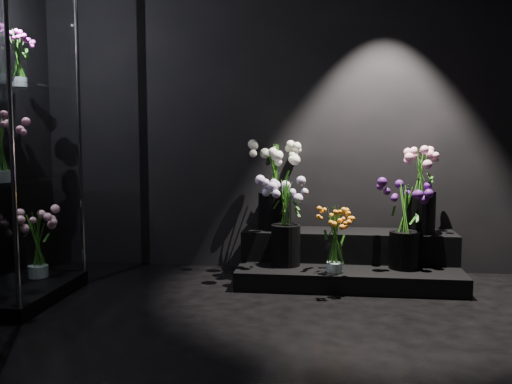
# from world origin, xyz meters

# --- Properties ---
(floor) EXTENTS (4.00, 4.00, 0.00)m
(floor) POSITION_xyz_m (0.00, 0.00, 0.00)
(floor) COLOR black
(floor) RESTS_ON ground
(wall_back) EXTENTS (4.00, 0.00, 4.00)m
(wall_back) POSITION_xyz_m (0.00, 2.00, 1.40)
(wall_back) COLOR black
(wall_back) RESTS_ON floor
(display_riser) EXTENTS (1.68, 0.75, 0.37)m
(display_riser) POSITION_xyz_m (0.60, 1.66, 0.15)
(display_riser) COLOR black
(display_riser) RESTS_ON floor
(display_case) EXTENTS (0.59, 0.98, 2.15)m
(display_case) POSITION_xyz_m (-1.69, 0.83, 1.07)
(display_case) COLOR black
(display_case) RESTS_ON floor
(bouquet_orange_bells) EXTENTS (0.32, 0.32, 0.50)m
(bouquet_orange_bells) POSITION_xyz_m (0.49, 1.33, 0.40)
(bouquet_orange_bells) COLOR white
(bouquet_orange_bells) RESTS_ON display_riser
(bouquet_lilac) EXTENTS (0.41, 0.41, 0.65)m
(bouquet_lilac) POSITION_xyz_m (0.12, 1.50, 0.53)
(bouquet_lilac) COLOR black
(bouquet_lilac) RESTS_ON display_riser
(bouquet_purple) EXTENTS (0.40, 0.40, 0.64)m
(bouquet_purple) POSITION_xyz_m (1.01, 1.51, 0.51)
(bouquet_purple) COLOR black
(bouquet_purple) RESTS_ON display_riser
(bouquet_cream_roses) EXTENTS (0.48, 0.48, 0.68)m
(bouquet_cream_roses) POSITION_xyz_m (0.01, 1.80, 0.77)
(bouquet_cream_roses) COLOR black
(bouquet_cream_roses) RESTS_ON display_riser
(bouquet_pink_roses) EXTENTS (0.40, 0.40, 0.67)m
(bouquet_pink_roses) POSITION_xyz_m (1.14, 1.73, 0.76)
(bouquet_pink_roses) COLOR black
(bouquet_pink_roses) RESTS_ON display_riser
(bouquet_case_pink) EXTENTS (0.35, 0.35, 0.46)m
(bouquet_case_pink) POSITION_xyz_m (-1.65, 0.62, 1.08)
(bouquet_case_pink) COLOR white
(bouquet_case_pink) RESTS_ON display_case
(bouquet_case_magenta) EXTENTS (0.22, 0.22, 0.38)m
(bouquet_case_magenta) POSITION_xyz_m (-1.71, 0.99, 1.67)
(bouquet_case_magenta) COLOR white
(bouquet_case_magenta) RESTS_ON display_case
(bouquet_case_base_pink) EXTENTS (0.39, 0.39, 0.49)m
(bouquet_case_base_pink) POSITION_xyz_m (-1.67, 1.08, 0.36)
(bouquet_case_base_pink) COLOR white
(bouquet_case_base_pink) RESTS_ON display_case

